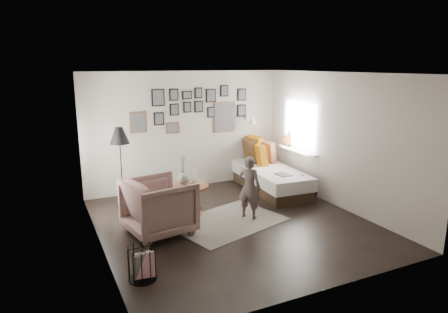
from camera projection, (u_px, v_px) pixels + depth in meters
name	position (u px, v px, depth m)	size (l,w,h in m)	color
ground	(234.00, 223.00, 7.05)	(4.80, 4.80, 0.00)	black
wall_back	(185.00, 131.00, 8.87)	(4.50, 4.50, 0.00)	#AAA195
wall_front	(327.00, 191.00, 4.64)	(4.50, 4.50, 0.00)	#AAA195
wall_left	(96.00, 165.00, 5.81)	(4.80, 4.80, 0.00)	#AAA195
wall_right	(338.00, 141.00, 7.69)	(4.80, 4.80, 0.00)	#AAA195
ceiling	(234.00, 73.00, 6.46)	(4.80, 4.80, 0.00)	white
door_left	(88.00, 164.00, 6.93)	(0.00, 2.14, 2.14)	white
window_right	(294.00, 147.00, 8.93)	(0.15, 1.32, 1.30)	white
gallery_wall	(197.00, 110.00, 8.87)	(2.74, 0.03, 1.08)	brown
wall_sconce	(252.00, 121.00, 9.24)	(0.18, 0.36, 0.16)	white
rug	(227.00, 222.00, 7.10)	(1.91, 1.34, 0.01)	beige
pedestal_table	(189.00, 201.00, 7.37)	(0.75, 0.75, 0.59)	brown
vase	(184.00, 176.00, 7.25)	(0.21, 0.21, 0.53)	black
candles	(194.00, 177.00, 7.32)	(0.13, 0.13, 0.28)	black
daybed	(268.00, 175.00, 8.89)	(1.09, 2.31, 1.09)	black
magazine_on_daybed	(283.00, 175.00, 8.25)	(0.25, 0.34, 0.02)	black
armchair	(159.00, 206.00, 6.54)	(0.99, 1.02, 0.93)	brown
armchair_cushion	(160.00, 204.00, 6.59)	(0.42, 0.42, 0.11)	beige
floor_lamp	(120.00, 138.00, 7.53)	(0.37, 0.37, 1.59)	black
magazine_basket	(142.00, 264.00, 5.17)	(0.38, 0.38, 0.45)	black
demijohn_large	(302.00, 189.00, 8.29)	(0.34, 0.34, 0.52)	black
demijohn_small	(310.00, 191.00, 8.24)	(0.30, 0.30, 0.47)	black
child	(249.00, 188.00, 7.16)	(0.42, 0.28, 1.16)	#544542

